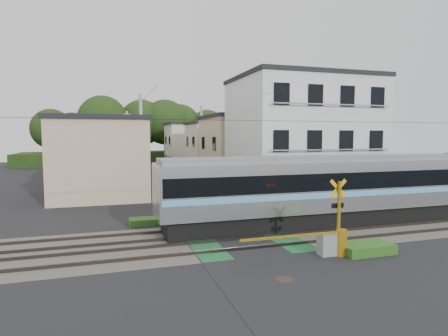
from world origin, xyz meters
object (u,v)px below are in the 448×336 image
object	(u,v)px
crossing_signal_far	(173,211)
manhole_cover	(285,279)
apartment_block	(302,138)
crossing_signal_near	(330,238)
pedestrian	(148,164)

from	to	relation	value
crossing_signal_far	manhole_cover	world-z (taller)	crossing_signal_far
apartment_block	crossing_signal_far	bearing A→B (deg)	-152.22
crossing_signal_near	pedestrian	distance (m)	39.72
apartment_block	pedestrian	distance (m)	28.21
pedestrian	manhole_cover	size ratio (longest dim) A/B	2.77
apartment_block	pedestrian	xyz separation A→B (m)	(-9.06, 26.45, -3.75)
crossing_signal_near	pedestrian	bearing A→B (deg)	94.54
manhole_cover	crossing_signal_near	bearing A→B (deg)	31.48
crossing_signal_far	manhole_cover	distance (m)	9.39
crossing_signal_near	crossing_signal_far	xyz separation A→B (m)	(-5.17, 7.31, 0.00)
crossing_signal_far	apartment_block	distance (m)	13.14
apartment_block	manhole_cover	bearing A→B (deg)	-120.55
crossing_signal_near	pedestrian	size ratio (longest dim) A/B	2.60
crossing_signal_far	pedestrian	bearing A→B (deg)	86.41
crossing_signal_far	pedestrian	size ratio (longest dim) A/B	2.60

